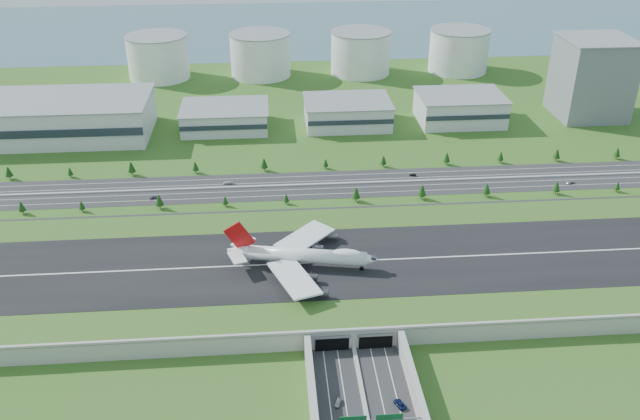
{
  "coord_description": "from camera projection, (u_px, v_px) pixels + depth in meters",
  "views": [
    {
      "loc": [
        -29.52,
        -255.07,
        173.35
      ],
      "look_at": [
        -6.45,
        35.0,
        16.02
      ],
      "focal_mm": 38.0,
      "sensor_mm": 36.0,
      "label": 1
    }
  ],
  "objects": [
    {
      "name": "fuel_tank_a",
      "position": [
        158.0,
        57.0,
        563.32
      ],
      "size": [
        50.0,
        50.0,
        35.0
      ],
      "primitive_type": "cylinder",
      "color": "silver",
      "rests_on": "ground"
    },
    {
      "name": "tree_row",
      "position": [
        327.0,
        177.0,
        389.48
      ],
      "size": [
        499.91,
        48.69,
        8.39
      ],
      "color": "#3D2819",
      "rests_on": "ground"
    },
    {
      "name": "ground",
      "position": [
        340.0,
        277.0,
        308.17
      ],
      "size": [
        1200.0,
        1200.0,
        0.0
      ],
      "primitive_type": "plane",
      "color": "#24581B",
      "rests_on": "ground"
    },
    {
      "name": "hangar_mid_b",
      "position": [
        347.0,
        113.0,
        472.48
      ],
      "size": [
        58.0,
        42.0,
        17.0
      ],
      "primitive_type": "cube",
      "color": "silver",
      "rests_on": "ground"
    },
    {
      "name": "office_tower",
      "position": [
        592.0,
        78.0,
        480.03
      ],
      "size": [
        46.0,
        46.0,
        55.0
      ],
      "primitive_type": "cube",
      "color": "slate",
      "rests_on": "ground"
    },
    {
      "name": "bay_water",
      "position": [
        293.0,
        27.0,
        729.07
      ],
      "size": [
        1200.0,
        260.0,
        0.06
      ],
      "primitive_type": "cube",
      "color": "#3D6576",
      "rests_on": "ground"
    },
    {
      "name": "fuel_tank_b",
      "position": [
        260.0,
        55.0,
        569.25
      ],
      "size": [
        50.0,
        50.0,
        35.0
      ],
      "primitive_type": "cylinder",
      "color": "silver",
      "rests_on": "ground"
    },
    {
      "name": "fuel_tank_c",
      "position": [
        360.0,
        53.0,
        575.17
      ],
      "size": [
        50.0,
        50.0,
        35.0
      ],
      "primitive_type": "cylinder",
      "color": "silver",
      "rests_on": "ground"
    },
    {
      "name": "car_2",
      "position": [
        400.0,
        404.0,
        236.8
      ],
      "size": [
        4.59,
        6.26,
        1.58
      ],
      "primitive_type": "imported",
      "rotation": [
        0.0,
        0.0,
        3.53
      ],
      "color": "#0D1741",
      "rests_on": "ground"
    },
    {
      "name": "north_expressway",
      "position": [
        323.0,
        185.0,
        391.45
      ],
      "size": [
        560.0,
        36.0,
        0.12
      ],
      "primitive_type": "cube",
      "color": "#28282B",
      "rests_on": "ground"
    },
    {
      "name": "hangar_west",
      "position": [
        59.0,
        118.0,
        452.6
      ],
      "size": [
        120.0,
        60.0,
        25.0
      ],
      "primitive_type": "cube",
      "color": "silver",
      "rests_on": "ground"
    },
    {
      "name": "fuel_tank_d",
      "position": [
        459.0,
        51.0,
        581.1
      ],
      "size": [
        50.0,
        50.0,
        35.0
      ],
      "primitive_type": "cylinder",
      "color": "silver",
      "rests_on": "ground"
    },
    {
      "name": "boeing_747",
      "position": [
        303.0,
        255.0,
        298.03
      ],
      "size": [
        68.65,
        64.3,
        21.41
      ],
      "rotation": [
        0.0,
        0.0,
        -0.19
      ],
      "color": "white",
      "rests_on": "airfield_deck"
    },
    {
      "name": "hangar_mid_a",
      "position": [
        225.0,
        117.0,
        467.03
      ],
      "size": [
        58.0,
        42.0,
        15.0
      ],
      "primitive_type": "cube",
      "color": "silver",
      "rests_on": "ground"
    },
    {
      "name": "airfield_deck",
      "position": [
        340.0,
        269.0,
        306.14
      ],
      "size": [
        520.0,
        100.0,
        9.2
      ],
      "color": "#989892",
      "rests_on": "ground"
    },
    {
      "name": "car_0",
      "position": [
        338.0,
        402.0,
        237.49
      ],
      "size": [
        3.51,
        5.14,
        1.62
      ],
      "primitive_type": "imported",
      "rotation": [
        0.0,
        0.0,
        -0.37
      ],
      "color": "#A2A2A6",
      "rests_on": "ground"
    },
    {
      "name": "car_5",
      "position": [
        413.0,
        175.0,
        401.45
      ],
      "size": [
        4.22,
        2.57,
        1.31
      ],
      "primitive_type": "imported",
      "rotation": [
        0.0,
        0.0,
        -1.89
      ],
      "color": "black",
      "rests_on": "ground"
    },
    {
      "name": "car_4",
      "position": [
        154.0,
        197.0,
        375.66
      ],
      "size": [
        5.05,
        3.34,
        1.6
      ],
      "primitive_type": "imported",
      "rotation": [
        0.0,
        0.0,
        1.91
      ],
      "color": "#4F4F53",
      "rests_on": "ground"
    },
    {
      "name": "car_6",
      "position": [
        570.0,
        182.0,
        392.73
      ],
      "size": [
        5.69,
        4.12,
        1.44
      ],
      "primitive_type": "imported",
      "rotation": [
        0.0,
        0.0,
        1.95
      ],
      "color": "silver",
      "rests_on": "ground"
    },
    {
      "name": "car_7",
      "position": [
        228.0,
        183.0,
        391.95
      ],
      "size": [
        5.84,
        2.8,
        1.64
      ],
      "primitive_type": "imported",
      "rotation": [
        0.0,
        0.0,
        -1.66
      ],
      "color": "silver",
      "rests_on": "ground"
    },
    {
      "name": "hangar_mid_c",
      "position": [
        460.0,
        108.0,
        477.59
      ],
      "size": [
        58.0,
        42.0,
        19.0
      ],
      "primitive_type": "cube",
      "color": "silver",
      "rests_on": "ground"
    }
  ]
}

